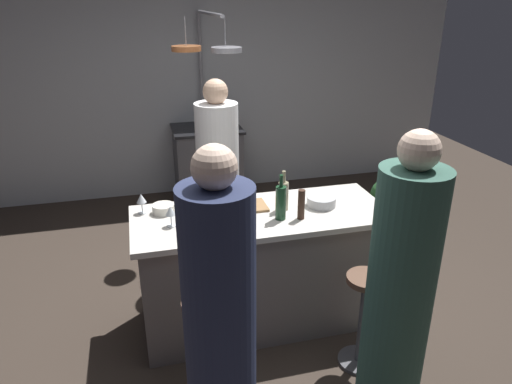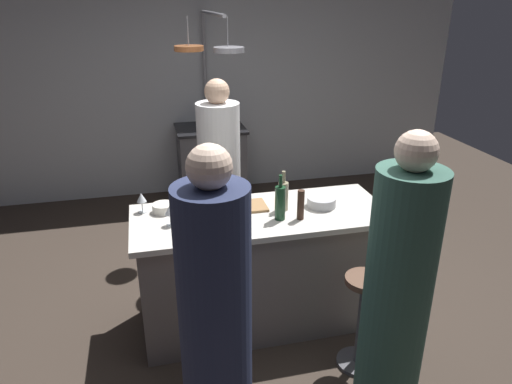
{
  "view_description": "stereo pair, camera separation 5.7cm",
  "coord_description": "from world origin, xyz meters",
  "px_view_note": "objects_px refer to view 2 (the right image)",
  "views": [
    {
      "loc": [
        -0.79,
        -2.89,
        2.3
      ],
      "look_at": [
        0.0,
        0.15,
        1.0
      ],
      "focal_mm": 33.07,
      "sensor_mm": 36.0,
      "label": 1
    },
    {
      "loc": [
        -0.73,
        -2.9,
        2.3
      ],
      "look_at": [
        0.0,
        0.15,
        1.0
      ],
      "focal_mm": 33.07,
      "sensor_mm": 36.0,
      "label": 2
    }
  ],
  "objects_px": {
    "potted_plant": "(390,200)",
    "wine_glass_near_right_guest": "(191,207)",
    "cutting_board": "(244,207)",
    "mixing_bowl_blue": "(202,225)",
    "wine_bottle_green": "(280,202)",
    "pepper_mill": "(301,205)",
    "stove_range": "(211,163)",
    "wine_bottle_dark": "(241,215)",
    "wine_bottle_white": "(283,195)",
    "wine_bottle_amber": "(202,188)",
    "guest_left": "(215,322)",
    "mixing_bowl_steel": "(321,202)",
    "mixing_bowl_ceramic": "(163,208)",
    "bar_stool_right": "(362,318)",
    "guest_right": "(397,296)",
    "chef": "(220,186)",
    "wine_glass_by_chef": "(170,211)",
    "wine_glass_near_left_guest": "(141,198)",
    "bar_stool_left": "(203,343)"
  },
  "relations": [
    {
      "from": "guest_left",
      "to": "stove_range",
      "type": "bearing_deg",
      "value": 82.03
    },
    {
      "from": "wine_glass_near_left_guest",
      "to": "mixing_bowl_blue",
      "type": "height_order",
      "value": "wine_glass_near_left_guest"
    },
    {
      "from": "wine_bottle_dark",
      "to": "wine_glass_near_right_guest",
      "type": "height_order",
      "value": "wine_bottle_dark"
    },
    {
      "from": "wine_bottle_amber",
      "to": "wine_glass_near_right_guest",
      "type": "xyz_separation_m",
      "value": [
        -0.1,
        -0.27,
        -0.02
      ]
    },
    {
      "from": "wine_bottle_dark",
      "to": "pepper_mill",
      "type": "bearing_deg",
      "value": 12.41
    },
    {
      "from": "cutting_board",
      "to": "wine_glass_near_right_guest",
      "type": "bearing_deg",
      "value": -161.51
    },
    {
      "from": "guest_right",
      "to": "wine_bottle_amber",
      "type": "height_order",
      "value": "guest_right"
    },
    {
      "from": "bar_stool_left",
      "to": "mixing_bowl_blue",
      "type": "distance_m",
      "value": 0.74
    },
    {
      "from": "wine_glass_near_right_guest",
      "to": "guest_right",
      "type": "bearing_deg",
      "value": -44.44
    },
    {
      "from": "wine_bottle_green",
      "to": "wine_glass_near_right_guest",
      "type": "bearing_deg",
      "value": 169.75
    },
    {
      "from": "mixing_bowl_blue",
      "to": "cutting_board",
      "type": "bearing_deg",
      "value": 36.91
    },
    {
      "from": "mixing_bowl_blue",
      "to": "guest_left",
      "type": "bearing_deg",
      "value": -93.22
    },
    {
      "from": "wine_bottle_green",
      "to": "wine_bottle_dark",
      "type": "bearing_deg",
      "value": -156.99
    },
    {
      "from": "bar_stool_left",
      "to": "wine_glass_near_right_guest",
      "type": "xyz_separation_m",
      "value": [
        0.03,
        0.61,
        0.63
      ]
    },
    {
      "from": "guest_left",
      "to": "mixing_bowl_ceramic",
      "type": "distance_m",
      "value": 1.18
    },
    {
      "from": "pepper_mill",
      "to": "mixing_bowl_blue",
      "type": "height_order",
      "value": "pepper_mill"
    },
    {
      "from": "potted_plant",
      "to": "wine_bottle_dark",
      "type": "xyz_separation_m",
      "value": [
        -1.92,
        -1.49,
        0.72
      ]
    },
    {
      "from": "wine_bottle_amber",
      "to": "wine_bottle_dark",
      "type": "distance_m",
      "value": 0.53
    },
    {
      "from": "guest_left",
      "to": "wine_bottle_dark",
      "type": "distance_m",
      "value": 0.82
    },
    {
      "from": "bar_stool_right",
      "to": "guest_left",
      "type": "bearing_deg",
      "value": -160.13
    },
    {
      "from": "wine_bottle_amber",
      "to": "wine_bottle_white",
      "type": "distance_m",
      "value": 0.59
    },
    {
      "from": "guest_right",
      "to": "mixing_bowl_steel",
      "type": "relative_size",
      "value": 8.19
    },
    {
      "from": "potted_plant",
      "to": "wine_bottle_green",
      "type": "bearing_deg",
      "value": -140.12
    },
    {
      "from": "bar_stool_left",
      "to": "wine_bottle_white",
      "type": "distance_m",
      "value": 1.13
    },
    {
      "from": "stove_range",
      "to": "wine_bottle_green",
      "type": "xyz_separation_m",
      "value": [
        0.1,
        -2.57,
        0.58
      ]
    },
    {
      "from": "mixing_bowl_blue",
      "to": "bar_stool_left",
      "type": "bearing_deg",
      "value": -99.38
    },
    {
      "from": "wine_bottle_amber",
      "to": "mixing_bowl_steel",
      "type": "bearing_deg",
      "value": -15.97
    },
    {
      "from": "guest_left",
      "to": "pepper_mill",
      "type": "bearing_deg",
      "value": 49.15
    },
    {
      "from": "mixing_bowl_ceramic",
      "to": "wine_bottle_white",
      "type": "bearing_deg",
      "value": -10.72
    },
    {
      "from": "potted_plant",
      "to": "mixing_bowl_ceramic",
      "type": "bearing_deg",
      "value": -156.1
    },
    {
      "from": "mixing_bowl_steel",
      "to": "wine_glass_by_chef",
      "type": "bearing_deg",
      "value": -176.9
    },
    {
      "from": "wine_bottle_amber",
      "to": "wine_bottle_dark",
      "type": "height_order",
      "value": "wine_bottle_amber"
    },
    {
      "from": "stove_range",
      "to": "mixing_bowl_steel",
      "type": "relative_size",
      "value": 4.22
    },
    {
      "from": "cutting_board",
      "to": "mixing_bowl_blue",
      "type": "xyz_separation_m",
      "value": [
        -0.34,
        -0.25,
        0.02
      ]
    },
    {
      "from": "bar_stool_left",
      "to": "wine_bottle_dark",
      "type": "relative_size",
      "value": 2.18
    },
    {
      "from": "pepper_mill",
      "to": "cutting_board",
      "type": "bearing_deg",
      "value": 141.47
    },
    {
      "from": "wine_bottle_green",
      "to": "wine_glass_by_chef",
      "type": "height_order",
      "value": "wine_bottle_green"
    },
    {
      "from": "wine_glass_near_right_guest",
      "to": "wine_bottle_white",
      "type": "bearing_deg",
      "value": 3.24
    },
    {
      "from": "bar_stool_right",
      "to": "wine_bottle_green",
      "type": "height_order",
      "value": "wine_bottle_green"
    },
    {
      "from": "stove_range",
      "to": "mixing_bowl_ceramic",
      "type": "xyz_separation_m",
      "value": [
        -0.66,
        -2.27,
        0.48
      ]
    },
    {
      "from": "wine_bottle_dark",
      "to": "wine_glass_near_left_guest",
      "type": "bearing_deg",
      "value": 143.17
    },
    {
      "from": "mixing_bowl_blue",
      "to": "guest_right",
      "type": "bearing_deg",
      "value": -42.1
    },
    {
      "from": "guest_right",
      "to": "potted_plant",
      "type": "bearing_deg",
      "value": 61.38
    },
    {
      "from": "chef",
      "to": "guest_right",
      "type": "relative_size",
      "value": 0.99
    },
    {
      "from": "wine_bottle_dark",
      "to": "wine_bottle_white",
      "type": "bearing_deg",
      "value": 36.68
    },
    {
      "from": "guest_left",
      "to": "pepper_mill",
      "type": "xyz_separation_m",
      "value": [
        0.72,
        0.83,
        0.2
      ]
    },
    {
      "from": "potted_plant",
      "to": "wine_glass_near_right_guest",
      "type": "distance_m",
      "value": 2.64
    },
    {
      "from": "chef",
      "to": "wine_glass_by_chef",
      "type": "distance_m",
      "value": 1.04
    },
    {
      "from": "stove_range",
      "to": "cutting_board",
      "type": "xyz_separation_m",
      "value": [
        -0.1,
        -2.33,
        0.46
      ]
    },
    {
      "from": "stove_range",
      "to": "mixing_bowl_blue",
      "type": "xyz_separation_m",
      "value": [
        -0.43,
        -2.59,
        0.48
      ]
    }
  ]
}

